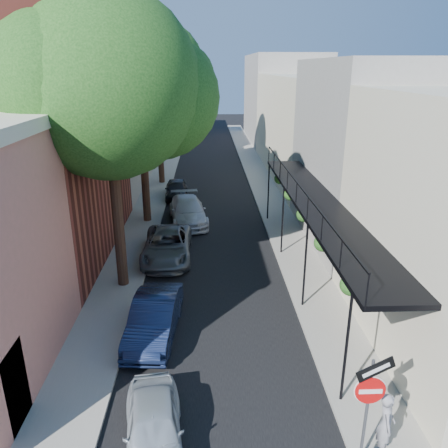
{
  "coord_description": "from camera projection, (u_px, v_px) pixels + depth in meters",
  "views": [
    {
      "loc": [
        -0.25,
        -6.41,
        8.63
      ],
      "look_at": [
        0.38,
        9.7,
        2.8
      ],
      "focal_mm": 35.0,
      "sensor_mm": 36.0,
      "label": 1
    }
  ],
  "objects": [
    {
      "name": "road_surface",
      "position": [
        210.0,
        174.0,
        37.16
      ],
      "size": [
        6.0,
        64.0,
        0.01
      ],
      "primitive_type": "cube",
      "color": "black",
      "rests_on": "ground"
    },
    {
      "name": "sidewalk_left",
      "position": [
        163.0,
        174.0,
        36.99
      ],
      "size": [
        2.0,
        64.0,
        0.12
      ],
      "primitive_type": "cube",
      "color": "gray",
      "rests_on": "ground"
    },
    {
      "name": "sidewalk_right",
      "position": [
        257.0,
        173.0,
        37.29
      ],
      "size": [
        2.0,
        64.0,
        0.12
      ],
      "primitive_type": "cube",
      "color": "gray",
      "rests_on": "ground"
    },
    {
      "name": "buildings_left",
      "position": [
        90.0,
        117.0,
        33.98
      ],
      "size": [
        10.1,
        59.1,
        12.0
      ],
      "color": "tan",
      "rests_on": "ground"
    },
    {
      "name": "buildings_right",
      "position": [
        320.0,
        121.0,
        35.51
      ],
      "size": [
        9.8,
        55.0,
        10.0
      ],
      "color": "beige",
      "rests_on": "ground"
    },
    {
      "name": "sign_post",
      "position": [
        370.0,
        395.0,
        9.31
      ],
      "size": [
        0.89,
        0.17,
        2.99
      ],
      "color": "#595B60",
      "rests_on": "ground"
    },
    {
      "name": "oak_near",
      "position": [
        120.0,
        89.0,
        15.81
      ],
      "size": [
        7.48,
        6.8,
        11.42
      ],
      "color": "#342015",
      "rests_on": "ground"
    },
    {
      "name": "oak_mid",
      "position": [
        148.0,
        98.0,
        23.58
      ],
      "size": [
        6.6,
        6.0,
        10.2
      ],
      "color": "#342015",
      "rests_on": "ground"
    },
    {
      "name": "oak_far",
      "position": [
        163.0,
        72.0,
        31.66
      ],
      "size": [
        7.7,
        7.0,
        11.9
      ],
      "color": "#342015",
      "rests_on": "ground"
    },
    {
      "name": "parked_car_a",
      "position": [
        154.0,
        428.0,
        10.31
      ],
      "size": [
        1.84,
        3.59,
        1.17
      ],
      "primitive_type": "imported",
      "rotation": [
        0.0,
        0.0,
        0.14
      ],
      "color": "#A3ADB5",
      "rests_on": "ground"
    },
    {
      "name": "parked_car_b",
      "position": [
        154.0,
        318.0,
        14.66
      ],
      "size": [
        1.74,
        4.2,
        1.35
      ],
      "primitive_type": "imported",
      "rotation": [
        0.0,
        0.0,
        -0.08
      ],
      "color": "#131D3B",
      "rests_on": "ground"
    },
    {
      "name": "parked_car_c",
      "position": [
        167.0,
        246.0,
        20.61
      ],
      "size": [
        2.28,
        4.83,
        1.33
      ],
      "primitive_type": "imported",
      "rotation": [
        0.0,
        0.0,
        0.01
      ],
      "color": "#5B5E63",
      "rests_on": "ground"
    },
    {
      "name": "parked_car_d",
      "position": [
        188.0,
        211.0,
        25.44
      ],
      "size": [
        2.62,
        5.07,
        1.41
      ],
      "primitive_type": "imported",
      "rotation": [
        0.0,
        0.0,
        0.14
      ],
      "color": "silver",
      "rests_on": "ground"
    },
    {
      "name": "parked_car_e",
      "position": [
        176.0,
        189.0,
        30.18
      ],
      "size": [
        1.71,
        3.83,
        1.28
      ],
      "primitive_type": "imported",
      "rotation": [
        0.0,
        0.0,
        0.05
      ],
      "color": "black",
      "rests_on": "ground"
    },
    {
      "name": "pedestrian",
      "position": [
        386.0,
        424.0,
        9.97
      ],
      "size": [
        0.52,
        0.67,
        1.63
      ],
      "primitive_type": "imported",
      "rotation": [
        0.0,
        0.0,
        1.32
      ],
      "color": "gray",
      "rests_on": "sidewalk_right"
    }
  ]
}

